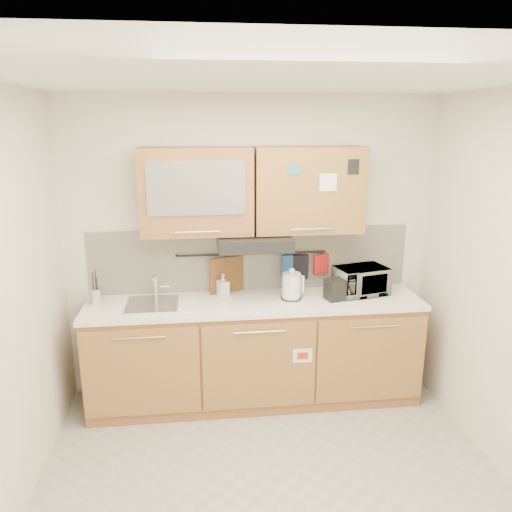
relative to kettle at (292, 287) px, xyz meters
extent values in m
plane|color=#9E9993|center=(-0.31, -1.20, -1.03)|extent=(3.20, 3.20, 0.00)
plane|color=white|center=(-0.31, -1.20, 1.57)|extent=(3.20, 3.20, 0.00)
plane|color=silver|center=(-0.31, 0.30, 0.27)|extent=(3.20, 0.00, 3.20)
cube|color=#A7693B|center=(-0.31, 0.00, -0.59)|extent=(2.80, 0.60, 0.88)
cube|color=black|center=(-0.31, 0.00, -0.98)|extent=(2.80, 0.54, 0.10)
cube|color=#A87D3B|center=(-1.25, -0.31, -0.56)|extent=(0.91, 0.02, 0.74)
cylinder|color=silver|center=(-1.25, -0.34, -0.25)|extent=(0.41, 0.01, 0.01)
cube|color=#A87D3B|center=(-0.31, -0.31, -0.56)|extent=(0.91, 0.02, 0.74)
cylinder|color=silver|center=(-0.31, -0.34, -0.25)|extent=(0.41, 0.01, 0.01)
cube|color=#A87D3B|center=(0.62, -0.31, -0.56)|extent=(0.91, 0.02, 0.74)
cylinder|color=silver|center=(0.62, -0.34, -0.25)|extent=(0.41, 0.01, 0.01)
cube|color=white|center=(-0.31, -0.01, -0.13)|extent=(2.82, 0.62, 0.04)
cube|color=silver|center=(-0.31, 0.29, 0.17)|extent=(2.80, 0.02, 0.56)
cube|color=#A7693B|center=(-0.77, 0.12, 0.80)|extent=(0.90, 0.35, 0.70)
cube|color=silver|center=(-0.77, -0.06, 0.85)|extent=(0.76, 0.02, 0.42)
cube|color=#A87D3B|center=(0.15, 0.12, 0.80)|extent=(0.90, 0.35, 0.70)
cube|color=white|center=(0.27, -0.06, 0.88)|extent=(0.14, 0.00, 0.14)
cube|color=black|center=(-0.31, 0.05, 0.39)|extent=(0.60, 0.46, 0.10)
cube|color=silver|center=(-1.16, 0.00, -0.11)|extent=(0.42, 0.40, 0.03)
cylinder|color=silver|center=(-1.14, 0.16, 0.01)|extent=(0.03, 0.03, 0.24)
cylinder|color=silver|center=(-1.14, 0.08, 0.11)|extent=(0.02, 0.18, 0.02)
cylinder|color=black|center=(-0.31, 0.25, 0.23)|extent=(1.30, 0.02, 0.02)
cylinder|color=silver|center=(-1.61, 0.05, -0.04)|extent=(0.15, 0.15, 0.15)
cylinder|color=black|center=(-1.63, 0.06, 0.03)|extent=(0.01, 0.01, 0.27)
cylinder|color=black|center=(-1.60, 0.03, 0.01)|extent=(0.01, 0.01, 0.24)
cylinder|color=black|center=(-1.61, 0.07, 0.04)|extent=(0.01, 0.01, 0.29)
cylinder|color=black|center=(-1.63, 0.03, 0.00)|extent=(0.01, 0.01, 0.21)
cylinder|color=silver|center=(0.00, 0.00, 0.00)|extent=(0.18, 0.18, 0.23)
sphere|color=silver|center=(0.00, 0.00, 0.14)|extent=(0.05, 0.05, 0.05)
cube|color=silver|center=(0.10, 0.01, 0.02)|extent=(0.03, 0.03, 0.14)
cylinder|color=black|center=(0.00, 0.00, -0.10)|extent=(0.18, 0.18, 0.01)
cube|color=black|center=(0.40, -0.05, -0.02)|extent=(0.27, 0.19, 0.18)
cube|color=black|center=(0.36, -0.06, 0.06)|extent=(0.09, 0.12, 0.01)
cube|color=black|center=(0.45, -0.04, 0.06)|extent=(0.09, 0.12, 0.01)
imported|color=#999999|center=(0.62, 0.06, 0.01)|extent=(0.49, 0.39, 0.24)
imported|color=#999999|center=(-0.57, 0.15, -0.01)|extent=(0.11, 0.11, 0.20)
cube|color=brown|center=(-0.53, 0.23, 0.02)|extent=(0.30, 0.13, 0.39)
cube|color=#1E498D|center=(0.01, 0.23, 0.12)|extent=(0.11, 0.04, 0.18)
cube|color=black|center=(0.12, 0.23, 0.10)|extent=(0.14, 0.06, 0.22)
cube|color=#AE1718|center=(0.31, 0.23, 0.12)|extent=(0.14, 0.07, 0.18)
camera|label=1|loc=(-0.77, -3.92, 1.36)|focal=35.00mm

